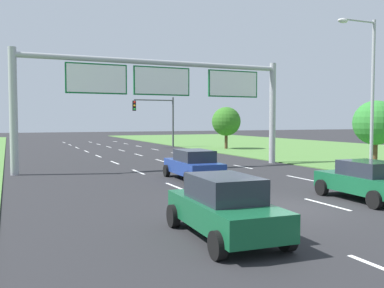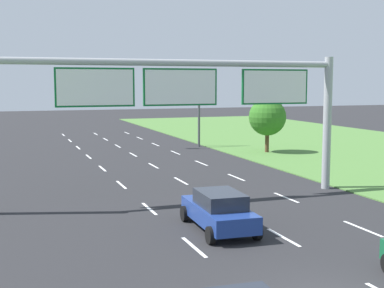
{
  "view_description": "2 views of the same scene",
  "coord_description": "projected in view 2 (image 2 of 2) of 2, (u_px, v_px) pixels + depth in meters",
  "views": [
    {
      "loc": [
        -8.7,
        -12.02,
        3.01
      ],
      "look_at": [
        2.39,
        13.67,
        1.46
      ],
      "focal_mm": 40.0,
      "sensor_mm": 36.0,
      "label": 1
    },
    {
      "loc": [
        -7.82,
        -10.92,
        5.69
      ],
      "look_at": [
        1.71,
        15.98,
        2.38
      ],
      "focal_mm": 50.0,
      "sensor_mm": 36.0,
      "label": 2
    }
  ],
  "objects": [
    {
      "name": "lane_dashes_inner_left",
      "position": [
        134.0,
        195.0,
        26.94
      ],
      "size": [
        0.14,
        68.4,
        0.01
      ],
      "color": "white",
      "rests_on": "ground_plane"
    },
    {
      "name": "lane_dashes_inner_right",
      "position": [
        199.0,
        191.0,
        28.1
      ],
      "size": [
        0.14,
        68.4,
        0.01
      ],
      "color": "white",
      "rests_on": "ground_plane"
    },
    {
      "name": "lane_dashes_slip",
      "position": [
        259.0,
        186.0,
        29.26
      ],
      "size": [
        0.14,
        68.4,
        0.01
      ],
      "color": "white",
      "rests_on": "ground_plane"
    },
    {
      "name": "car_near_red",
      "position": [
        219.0,
        210.0,
        20.53
      ],
      "size": [
        2.16,
        4.44,
        1.53
      ],
      "rotation": [
        0.0,
        0.0,
        -0.04
      ],
      "color": "navy",
      "rests_on": "ground_plane"
    },
    {
      "name": "sign_gantry",
      "position": [
        181.0,
        97.0,
        25.46
      ],
      "size": [
        17.24,
        0.44,
        7.0
      ],
      "color": "#9EA0A5",
      "rests_on": "ground_plane"
    },
    {
      "name": "traffic_light_mast",
      "position": [
        178.0,
        103.0,
        46.17
      ],
      "size": [
        4.76,
        0.49,
        5.6
      ],
      "color": "#47494F",
      "rests_on": "ground_plane"
    },
    {
      "name": "roadside_tree_far",
      "position": [
        267.0,
        117.0,
        42.91
      ],
      "size": [
        3.0,
        3.0,
        4.41
      ],
      "color": "#513823",
      "rests_on": "ground_plane"
    }
  ]
}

